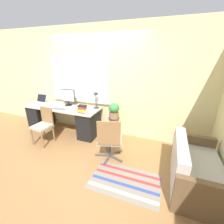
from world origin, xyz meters
TOP-DOWN VIEW (x-y plane):
  - ground_plane at (0.00, 0.00)m, footprint 14.00×14.00m
  - wall_back_with_window at (-0.02, 0.77)m, footprint 9.00×0.12m
  - desk at (-0.87, 0.35)m, footprint 2.08×0.69m
  - laptop at (-1.64, 0.35)m, footprint 0.33×0.34m
  - monitor at (-0.77, 0.50)m, footprint 0.43×0.21m
  - keyboard at (-0.81, 0.16)m, footprint 0.38×0.13m
  - mouse at (-0.54, 0.16)m, footprint 0.04×0.06m
  - desk_lamp at (0.04, 0.56)m, footprint 0.16×0.16m
  - book_stack at (-0.11, 0.13)m, footprint 0.23×0.20m
  - desk_chair_wooden at (-0.95, -0.29)m, footprint 0.42×0.43m
  - office_chair_swivel at (0.76, -0.33)m, footprint 0.61×0.60m
  - couch_loveseat at (2.27, -0.46)m, footprint 0.71×1.28m
  - plant_stand at (0.56, 0.48)m, footprint 0.28×0.28m
  - potted_plant at (0.56, 0.48)m, footprint 0.26×0.26m
  - floor_rug_striped at (1.23, -0.80)m, footprint 1.17×0.73m

SIDE VIEW (x-z plane):
  - ground_plane at x=0.00m, z-range 0.00..0.00m
  - floor_rug_striped at x=1.23m, z-range 0.00..0.01m
  - couch_loveseat at x=2.27m, z-range -0.10..0.65m
  - desk at x=-0.87m, z-range 0.03..0.75m
  - office_chair_swivel at x=0.76m, z-range 0.01..0.92m
  - desk_chair_wooden at x=-0.95m, z-range 0.04..0.90m
  - plant_stand at x=0.56m, z-range 0.22..0.78m
  - keyboard at x=-0.81m, z-range 0.73..0.75m
  - mouse at x=-0.54m, z-range 0.73..0.76m
  - potted_plant at x=0.56m, z-range 0.57..0.94m
  - laptop at x=-1.64m, z-range 0.66..0.90m
  - book_stack at x=-0.11m, z-range 0.72..0.91m
  - monitor at x=-0.77m, z-range 0.74..1.17m
  - desk_lamp at x=0.04m, z-range 0.81..1.23m
  - wall_back_with_window at x=-0.02m, z-range 0.00..2.70m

